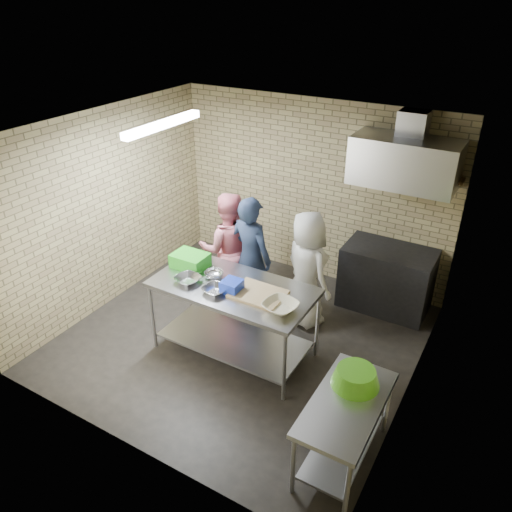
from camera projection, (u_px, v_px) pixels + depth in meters
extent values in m
plane|color=black|center=(242.00, 338.00, 6.42)|extent=(4.20, 4.20, 0.00)
plane|color=black|center=(238.00, 131.00, 5.11)|extent=(4.20, 4.20, 0.00)
cube|color=tan|center=(312.00, 191.00, 7.28)|extent=(4.20, 0.06, 2.70)
cube|color=tan|center=(118.00, 340.00, 4.25)|extent=(4.20, 0.06, 2.70)
cube|color=tan|center=(108.00, 210.00, 6.69)|extent=(0.06, 4.00, 2.70)
cube|color=tan|center=(422.00, 296.00, 4.84)|extent=(0.06, 4.00, 2.70)
cube|color=#A9AAB0|center=(234.00, 319.00, 5.97)|extent=(1.91, 0.96, 0.96)
cube|color=silver|center=(343.00, 431.00, 4.61)|extent=(0.60, 1.20, 0.75)
cube|color=black|center=(386.00, 278.00, 6.85)|extent=(1.20, 0.70, 0.90)
cube|color=silver|center=(405.00, 162.00, 6.09)|extent=(1.30, 0.60, 0.60)
cube|color=#A5A8AD|center=(413.00, 123.00, 5.99)|extent=(0.35, 0.30, 0.30)
cube|color=#3F2B19|center=(431.00, 176.00, 6.19)|extent=(0.80, 0.20, 0.04)
cube|color=white|center=(163.00, 124.00, 5.58)|extent=(0.10, 1.25, 0.08)
cube|color=green|center=(190.00, 260.00, 6.10)|extent=(0.43, 0.32, 0.17)
cube|color=blue|center=(232.00, 286.00, 5.61)|extent=(0.21, 0.21, 0.14)
cube|color=tan|center=(258.00, 294.00, 5.56)|extent=(0.58, 0.45, 0.03)
imported|color=#AFB2B6|center=(188.00, 280.00, 5.79)|extent=(0.35, 0.35, 0.07)
imported|color=silver|center=(214.00, 275.00, 5.89)|extent=(0.26, 0.26, 0.07)
imported|color=silver|center=(215.00, 290.00, 5.60)|extent=(0.32, 0.32, 0.07)
imported|color=beige|center=(280.00, 307.00, 5.29)|extent=(0.43, 0.43, 0.09)
cylinder|color=#B22619|center=(412.00, 164.00, 6.25)|extent=(0.07, 0.07, 0.18)
imported|color=black|center=(251.00, 258.00, 6.54)|extent=(0.67, 0.48, 1.71)
imported|color=pink|center=(228.00, 248.00, 6.85)|extent=(1.00, 0.96, 1.63)
imported|color=silver|center=(307.00, 269.00, 6.39)|extent=(0.92, 0.82, 1.59)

